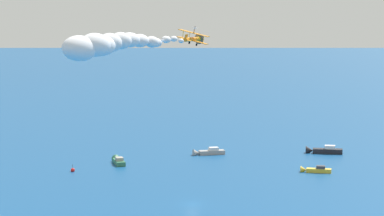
% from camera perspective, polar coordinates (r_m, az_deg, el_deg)
% --- Properties ---
extents(ground_plane, '(2000.00, 2000.00, 0.00)m').
position_cam_1_polar(ground_plane, '(175.17, 0.00, -6.90)').
color(ground_plane, navy).
extents(motorboat_near_centre, '(9.75, 3.87, 2.75)m').
position_cam_1_polar(motorboat_near_centre, '(235.62, 1.12, -3.19)').
color(motorboat_near_centre, '#9E9993').
rests_on(motorboat_near_centre, ground_plane).
extents(motorboat_trailing, '(3.81, 9.53, 2.69)m').
position_cam_1_polar(motorboat_trailing, '(222.57, -5.32, -3.81)').
color(motorboat_trailing, '#33704C').
rests_on(motorboat_trailing, ground_plane).
extents(motorboat_mid_cluster, '(11.22, 5.79, 3.16)m').
position_cam_1_polar(motorboat_mid_cluster, '(241.01, 9.36, -3.03)').
color(motorboat_mid_cluster, black).
rests_on(motorboat_mid_cluster, ground_plane).
extents(motorboat_outer_ring_a, '(8.27, 4.48, 2.33)m').
position_cam_1_polar(motorboat_outer_ring_a, '(211.89, 8.80, -4.42)').
color(motorboat_outer_ring_a, gold).
rests_on(motorboat_outer_ring_a, ground_plane).
extents(marker_buoy, '(1.10, 1.10, 2.10)m').
position_cam_1_polar(marker_buoy, '(212.75, -8.56, -4.43)').
color(marker_buoy, red).
rests_on(marker_buoy, ground_plane).
extents(biplane_lead, '(6.87, 6.96, 3.68)m').
position_cam_1_polar(biplane_lead, '(170.57, 0.05, 5.01)').
color(biplane_lead, orange).
extents(wingwalker_lead, '(1.28, 0.90, 1.53)m').
position_cam_1_polar(wingwalker_lead, '(170.33, 0.19, 5.71)').
color(wingwalker_lead, white).
extents(smoke_trail_lead, '(25.49, 35.01, 5.67)m').
position_cam_1_polar(smoke_trail_lead, '(142.46, -6.20, 4.57)').
color(smoke_trail_lead, silver).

